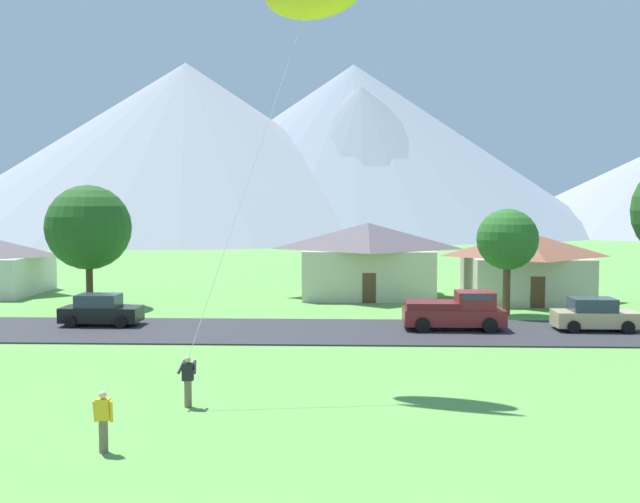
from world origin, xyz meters
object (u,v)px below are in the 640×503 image
(house_left_center, at_px, (525,265))
(watcher_person, at_px, (103,420))
(tree_left_of_center, at_px, (507,240))
(parked_car_tan_mid_east, at_px, (594,315))
(tree_center, at_px, (88,228))
(house_leftmost, at_px, (368,258))
(parked_car_black_west_end, at_px, (101,311))
(pickup_truck_maroon_west_side, at_px, (456,311))

(house_left_center, distance_m, watcher_person, 36.16)
(tree_left_of_center, xyz_separation_m, parked_car_tan_mid_east, (3.31, -5.53, -3.63))
(tree_center, height_order, watcher_person, tree_center)
(house_leftmost, height_order, house_left_center, house_leftmost)
(parked_car_black_west_end, relative_size, parked_car_tan_mid_east, 1.00)
(house_left_center, xyz_separation_m, pickup_truck_maroon_west_side, (-6.43, -11.98, -1.39))
(tree_left_of_center, distance_m, parked_car_tan_mid_east, 7.40)
(house_leftmost, distance_m, house_left_center, 10.80)
(house_left_center, height_order, pickup_truck_maroon_west_side, house_left_center)
(tree_center, relative_size, parked_car_black_west_end, 1.86)
(pickup_truck_maroon_west_side, bearing_deg, house_left_center, 61.78)
(house_left_center, xyz_separation_m, parked_car_black_west_end, (-25.44, -11.37, -1.58))
(tree_left_of_center, distance_m, pickup_truck_maroon_west_side, 7.52)
(house_leftmost, relative_size, parked_car_black_west_end, 2.31)
(house_left_center, distance_m, parked_car_tan_mid_east, 12.13)
(tree_left_of_center, relative_size, pickup_truck_maroon_west_side, 1.22)
(parked_car_tan_mid_east, bearing_deg, house_leftmost, 129.39)
(house_leftmost, height_order, parked_car_black_west_end, house_leftmost)
(parked_car_tan_mid_east, bearing_deg, parked_car_black_west_end, 178.60)
(parked_car_tan_mid_east, bearing_deg, watcher_person, -135.62)
(house_leftmost, bearing_deg, tree_left_of_center, -45.87)
(tree_left_of_center, xyz_separation_m, tree_center, (-26.08, 2.54, 0.61))
(tree_left_of_center, bearing_deg, parked_car_tan_mid_east, -59.09)
(house_left_center, distance_m, tree_center, 29.10)
(house_leftmost, distance_m, tree_center, 19.09)
(watcher_person, bearing_deg, parked_car_tan_mid_east, 44.38)
(house_leftmost, xyz_separation_m, pickup_truck_maroon_west_side, (4.22, -13.77, -1.67))
(house_leftmost, xyz_separation_m, watcher_person, (-8.01, -32.73, -1.85))
(parked_car_black_west_end, distance_m, pickup_truck_maroon_west_side, 19.02)
(tree_left_of_center, xyz_separation_m, watcher_person, (-16.03, -24.46, -3.61))
(house_leftmost, xyz_separation_m, house_left_center, (10.65, -1.79, -0.28))
(tree_left_of_center, height_order, tree_center, tree_center)
(house_leftmost, height_order, tree_center, tree_center)
(parked_car_black_west_end, bearing_deg, house_left_center, 24.08)
(watcher_person, bearing_deg, house_leftmost, 76.24)
(house_leftmost, relative_size, house_left_center, 1.18)
(house_leftmost, bearing_deg, parked_car_black_west_end, -138.34)
(parked_car_black_west_end, xyz_separation_m, parked_car_tan_mid_east, (26.12, -0.64, 0.00))
(tree_left_of_center, bearing_deg, house_leftmost, 134.13)
(tree_center, height_order, parked_car_tan_mid_east, tree_center)
(tree_left_of_center, bearing_deg, tree_center, 174.43)
(house_leftmost, height_order, parked_car_tan_mid_east, house_leftmost)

